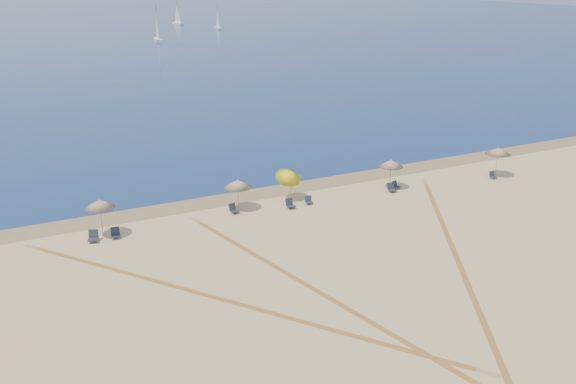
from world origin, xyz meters
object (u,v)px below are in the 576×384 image
Objects in this scene: umbrella_4 at (391,163)px; chair_5 at (290,204)px; sailboat_3 at (178,18)px; chair_4 at (234,209)px; chair_7 at (391,188)px; umbrella_1 at (100,204)px; chair_6 at (309,200)px; umbrella_3 at (289,175)px; umbrella_2 at (238,184)px; umbrella_5 at (498,151)px; sailboat_0 at (157,30)px; chair_8 at (396,185)px; chair_9 at (493,175)px; chair_2 at (93,237)px; sailboat_2 at (218,21)px; chair_3 at (115,233)px.

umbrella_4 is 3.43× the size of chair_5.
sailboat_3 is (38.71, 160.36, 1.87)m from chair_5.
chair_4 is 4.18m from chair_5.
chair_4 is 12.84m from chair_7.
umbrella_1 reaches higher than chair_6.
umbrella_3 is 2.36m from chair_5.
umbrella_3 reaches higher than chair_4.
umbrella_2 is 1.84m from chair_4.
umbrella_5 is 0.28× the size of sailboat_0.
umbrella_4 reaches higher than chair_5.
chair_8 is 1.11× the size of chair_9.
umbrella_4 is (22.31, -0.60, -0.22)m from umbrella_1.
umbrella_1 reaches higher than chair_2.
sailboat_2 reaches higher than chair_9.
chair_5 reaches higher than chair_9.
chair_7 reaches higher than chair_3.
sailboat_0 reaches higher than umbrella_1.
sailboat_3 is at bearing 75.13° from umbrella_2.
chair_8 is 114.76m from sailboat_0.
sailboat_2 reaches higher than umbrella_2.
umbrella_1 is at bearing -178.00° from chair_9.
sailboat_2 is at bearing 67.22° from umbrella_1.
sailboat_2 reaches higher than umbrella_5.
chair_7 is at bearing -116.45° from umbrella_4.
sailboat_2 is (35.57, 139.64, 1.88)m from chair_8.
chair_4 is at bearing 177.74° from chair_7.
chair_6 is at bearing 16.84° from chair_2.
sailboat_2 is (58.98, 139.31, 1.81)m from chair_2.
chair_4 is 1.18× the size of chair_6.
chair_9 is at bearing -82.40° from sailboat_0.
chair_2 is at bearing 165.52° from chair_4.
chair_8 is at bearing 176.27° from chair_9.
umbrella_4 is at bearing 67.47° from chair_7.
sailboat_3 is at bearing 89.21° from chair_9.
chair_5 is at bearing -112.43° from umbrella_3.
umbrella_3 is 8.54m from umbrella_4.
umbrella_3 is 13.32m from chair_3.
chair_9 is (9.15, -1.84, -1.81)m from umbrella_4.
chair_8 is at bearing 172.91° from umbrella_5.
chair_7 is 1.15× the size of chair_9.
chair_6 is (15.53, -0.26, -0.07)m from chair_2.
umbrella_1 is 0.37× the size of sailboat_3.
sailboat_2 is at bearing 69.29° from chair_5.
chair_6 is 0.07× the size of sailboat_0.
umbrella_1 reaches higher than chair_8.
umbrella_1 is 2.18m from chair_3.
umbrella_4 is 3.34× the size of chair_3.
sailboat_0 is at bearing 94.10° from chair_6.
sailboat_0 is at bearing 60.33° from chair_4.
umbrella_5 is at bearing 15.18° from chair_2.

